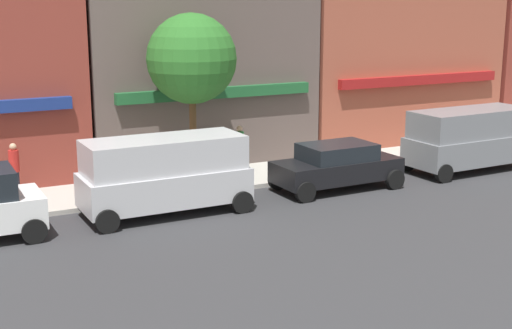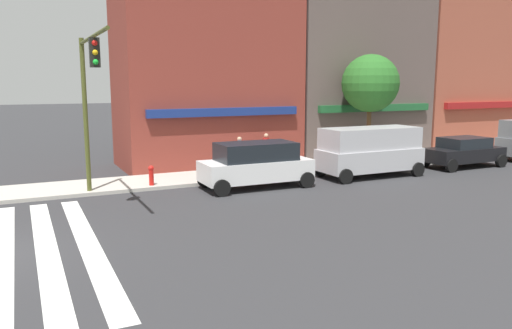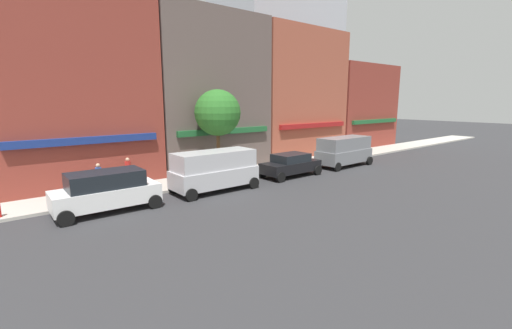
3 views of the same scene
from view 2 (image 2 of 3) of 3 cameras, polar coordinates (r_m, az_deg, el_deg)
storefront_row at (r=34.24m, az=16.27°, el=10.94°), size 38.18×5.30×12.22m
traffic_signal at (r=19.17m, az=-18.55°, el=8.43°), size 0.32×6.16×6.12m
suv_white at (r=21.14m, az=0.00°, el=0.08°), size 4.72×2.12×1.94m
van_silver at (r=24.27m, az=12.89°, el=1.65°), size 5.00×2.22×2.34m
sedan_black at (r=28.56m, az=22.65°, el=1.39°), size 4.42×2.02×1.59m
pedestrian_green_top at (r=29.13m, az=15.35°, el=2.38°), size 0.32×0.32×1.77m
pedestrian_blue_shirt at (r=23.57m, az=-1.90°, el=1.14°), size 0.32×0.32×1.77m
pedestrian_red_jacket at (r=25.13m, az=1.16°, el=1.66°), size 0.32×0.32×1.77m
fire_hydrant at (r=21.45m, az=-11.88°, el=-1.12°), size 0.24×0.24×0.84m
street_tree at (r=27.56m, az=12.93°, el=9.00°), size 3.06×3.06×5.78m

